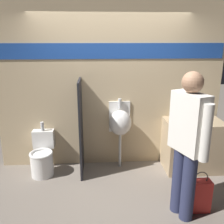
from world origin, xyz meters
TOP-DOWN VIEW (x-y plane):
  - ground_plane at (0.00, 0.00)m, footprint 16.00×16.00m
  - display_wall at (0.00, 0.60)m, footprint 3.70×0.07m
  - sink_counter at (1.34, 0.28)m, footprint 0.92×0.58m
  - sink_basin at (1.29, 0.34)m, footprint 0.37×0.37m
  - cell_phone at (1.07, 0.16)m, footprint 0.07×0.14m
  - divider_near_counter at (-0.48, 0.28)m, footprint 0.03×0.59m
  - urinal_near_counter at (0.15, 0.43)m, footprint 0.37×0.30m
  - toilet at (-1.12, 0.28)m, footprint 0.37×0.53m
  - person_in_vest at (0.80, -0.84)m, footprint 0.35×0.59m
  - shopping_bag at (1.04, -0.79)m, footprint 0.27×0.15m

SIDE VIEW (x-z plane):
  - ground_plane at x=0.00m, z-range 0.00..0.00m
  - shopping_bag at x=1.04m, z-range -0.06..0.49m
  - toilet at x=-1.12m, z-range -0.12..0.69m
  - sink_counter at x=1.34m, z-range 0.00..0.84m
  - divider_near_counter at x=-0.48m, z-range 0.00..1.53m
  - urinal_near_counter at x=0.15m, z-range 0.20..1.37m
  - cell_phone at x=1.07m, z-range 0.84..0.85m
  - sink_basin at x=1.29m, z-range 0.77..1.01m
  - person_in_vest at x=0.80m, z-range 0.09..1.88m
  - display_wall at x=0.00m, z-range 0.01..2.71m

